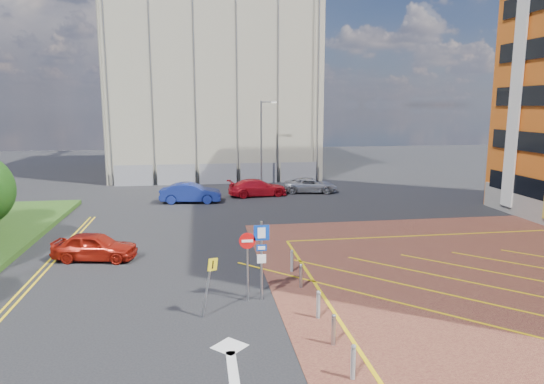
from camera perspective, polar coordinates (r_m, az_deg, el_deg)
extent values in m
plane|color=black|center=(18.70, -2.39, -13.80)|extent=(140.00, 140.00, 0.00)
cylinder|color=#9EA0A8|center=(45.51, -1.28, 5.65)|extent=(0.16, 0.16, 8.00)
cylinder|color=#9EA0A8|center=(45.45, -0.53, 10.55)|extent=(1.20, 0.10, 0.10)
cube|color=silver|center=(45.54, 0.23, 10.51)|extent=(0.50, 0.15, 0.12)
cylinder|color=#9EA0A8|center=(19.11, -1.25, -8.12)|extent=(0.10, 0.10, 3.20)
cube|color=#0935A2|center=(18.75, -1.25, -4.81)|extent=(0.60, 0.04, 0.60)
cube|color=white|center=(18.73, -1.24, -4.83)|extent=(0.30, 0.02, 0.42)
cube|color=#0935A2|center=(18.91, -1.24, -6.57)|extent=(0.40, 0.04, 0.25)
cube|color=white|center=(18.89, -1.23, -6.59)|extent=(0.28, 0.02, 0.14)
cube|color=white|center=(19.05, -1.24, -7.86)|extent=(0.35, 0.04, 0.35)
cylinder|color=#9EA0A8|center=(19.13, -2.90, -8.90)|extent=(0.08, 0.08, 2.70)
cylinder|color=red|center=(18.77, -2.92, -5.76)|extent=(0.64, 0.04, 0.64)
cube|color=white|center=(18.75, -2.91, -5.78)|extent=(0.44, 0.02, 0.10)
cylinder|color=#9EA0A8|center=(17.92, -7.65, -11.19)|extent=(0.47, 0.08, 2.18)
cube|color=yellow|center=(17.59, -6.99, -8.47)|extent=(0.40, 0.40, 0.52)
cylinder|color=black|center=(14.55, 9.51, -19.32)|extent=(0.14, 0.14, 0.90)
cylinder|color=#9EA0A8|center=(16.24, 7.24, -15.96)|extent=(0.14, 0.14, 0.90)
cylinder|color=black|center=(17.99, 5.47, -13.22)|extent=(0.14, 0.14, 0.90)
cylinder|color=#9EA0A8|center=(20.70, 3.42, -9.98)|extent=(0.14, 0.14, 0.90)
cylinder|color=black|center=(22.55, 2.35, -8.26)|extent=(0.14, 0.14, 0.90)
cube|color=#A59E87|center=(57.12, -7.00, 13.53)|extent=(21.20, 19.20, 22.00)
cube|color=yellow|center=(59.86, -5.17, 19.19)|extent=(0.90, 0.90, 34.00)
cube|color=gray|center=(47.54, -5.17, 2.17)|extent=(21.60, 0.06, 2.00)
imported|color=#A0190D|center=(25.73, -20.11, -6.02)|extent=(4.33, 2.40, 1.39)
imported|color=navy|center=(38.70, -9.55, -0.10)|extent=(4.89, 2.11, 1.56)
imported|color=red|center=(40.96, -1.71, 0.52)|extent=(5.19, 2.62, 1.44)
imported|color=#A7A8AE|center=(42.77, 4.56, 0.81)|extent=(4.96, 2.86, 1.30)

